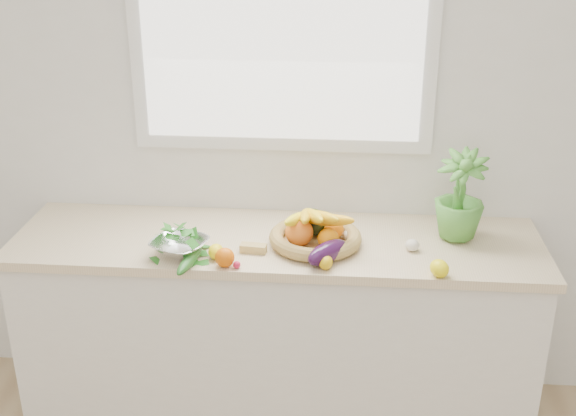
# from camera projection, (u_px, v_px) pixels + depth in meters

# --- Properties ---
(back_wall) EXTENTS (4.50, 0.02, 2.70)m
(back_wall) POSITION_uv_depth(u_px,v_px,m) (283.00, 116.00, 3.15)
(back_wall) COLOR white
(back_wall) RESTS_ON ground
(counter_cabinet) EXTENTS (2.20, 0.58, 0.86)m
(counter_cabinet) POSITION_uv_depth(u_px,v_px,m) (277.00, 332.00, 3.24)
(counter_cabinet) COLOR silver
(counter_cabinet) RESTS_ON ground
(countertop) EXTENTS (2.24, 0.62, 0.04)m
(countertop) POSITION_uv_depth(u_px,v_px,m) (277.00, 242.00, 3.06)
(countertop) COLOR beige
(countertop) RESTS_ON counter_cabinet
(window_frame) EXTENTS (1.30, 0.03, 1.10)m
(window_frame) POSITION_uv_depth(u_px,v_px,m) (282.00, 23.00, 2.98)
(window_frame) COLOR white
(window_frame) RESTS_ON back_wall
(window_pane) EXTENTS (1.18, 0.01, 0.98)m
(window_pane) POSITION_uv_depth(u_px,v_px,m) (282.00, 24.00, 2.96)
(window_pane) COLOR white
(window_pane) RESTS_ON window_frame
(orange_loose) EXTENTS (0.09, 0.09, 0.08)m
(orange_loose) POSITION_uv_depth(u_px,v_px,m) (225.00, 258.00, 2.81)
(orange_loose) COLOR #DB5D06
(orange_loose) RESTS_ON countertop
(lemon_a) EXTENTS (0.06, 0.08, 0.06)m
(lemon_a) POSITION_uv_depth(u_px,v_px,m) (216.00, 252.00, 2.87)
(lemon_a) COLOR yellow
(lemon_a) RESTS_ON countertop
(lemon_b) EXTENTS (0.06, 0.07, 0.06)m
(lemon_b) POSITION_uv_depth(u_px,v_px,m) (326.00, 262.00, 2.79)
(lemon_b) COLOR gold
(lemon_b) RESTS_ON countertop
(lemon_c) EXTENTS (0.10, 0.11, 0.07)m
(lemon_c) POSITION_uv_depth(u_px,v_px,m) (439.00, 268.00, 2.74)
(lemon_c) COLOR #FFEC0D
(lemon_c) RESTS_ON countertop
(apple) EXTENTS (0.09, 0.09, 0.07)m
(apple) POSITION_uv_depth(u_px,v_px,m) (330.00, 245.00, 2.91)
(apple) COLOR #AC0D13
(apple) RESTS_ON countertop
(ginger) EXTENTS (0.11, 0.05, 0.03)m
(ginger) POSITION_uv_depth(u_px,v_px,m) (253.00, 248.00, 2.93)
(ginger) COLOR tan
(ginger) RESTS_ON countertop
(garlic_a) EXTENTS (0.07, 0.07, 0.05)m
(garlic_a) POSITION_uv_depth(u_px,v_px,m) (349.00, 236.00, 3.02)
(garlic_a) COLOR silver
(garlic_a) RESTS_ON countertop
(garlic_b) EXTENTS (0.06, 0.06, 0.05)m
(garlic_b) POSITION_uv_depth(u_px,v_px,m) (326.00, 232.00, 3.06)
(garlic_b) COLOR white
(garlic_b) RESTS_ON countertop
(garlic_c) EXTENTS (0.07, 0.07, 0.05)m
(garlic_c) POSITION_uv_depth(u_px,v_px,m) (412.00, 245.00, 2.94)
(garlic_c) COLOR silver
(garlic_c) RESTS_ON countertop
(eggplant) EXTENTS (0.20, 0.22, 0.09)m
(eggplant) POSITION_uv_depth(u_px,v_px,m) (328.00, 252.00, 2.84)
(eggplant) COLOR #2C0E34
(eggplant) RESTS_ON countertop
(cucumber) EXTENTS (0.08, 0.26, 0.05)m
(cucumber) POSITION_uv_depth(u_px,v_px,m) (190.00, 260.00, 2.82)
(cucumber) COLOR #1F5719
(cucumber) RESTS_ON countertop
(radish) EXTENTS (0.04, 0.04, 0.03)m
(radish) POSITION_uv_depth(u_px,v_px,m) (237.00, 265.00, 2.80)
(radish) COLOR red
(radish) RESTS_ON countertop
(potted_herb) EXTENTS (0.26, 0.26, 0.37)m
(potted_herb) POSITION_uv_depth(u_px,v_px,m) (460.00, 194.00, 2.97)
(potted_herb) COLOR #4E9A38
(potted_herb) RESTS_ON countertop
(fruit_basket) EXTENTS (0.49, 0.49, 0.19)m
(fruit_basket) POSITION_uv_depth(u_px,v_px,m) (315.00, 233.00, 2.98)
(fruit_basket) COLOR #A97F4B
(fruit_basket) RESTS_ON countertop
(colander_with_spinach) EXTENTS (0.28, 0.28, 0.12)m
(colander_with_spinach) POSITION_uv_depth(u_px,v_px,m) (179.00, 242.00, 2.88)
(colander_with_spinach) COLOR white
(colander_with_spinach) RESTS_ON countertop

